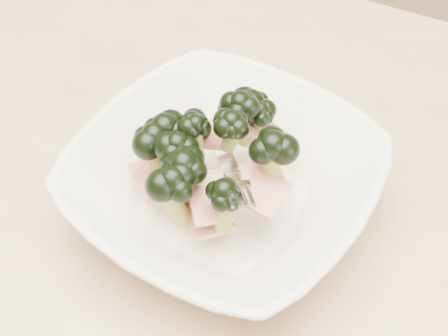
% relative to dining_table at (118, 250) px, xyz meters
% --- Properties ---
extents(dining_table, '(1.20, 0.80, 0.75)m').
position_rel_dining_table_xyz_m(dining_table, '(0.00, 0.00, 0.00)').
color(dining_table, tan).
rests_on(dining_table, ground).
extents(broccoli_dish, '(0.29, 0.29, 0.11)m').
position_rel_dining_table_xyz_m(broccoli_dish, '(0.10, 0.04, 0.14)').
color(broccoli_dish, '#EFE4CA').
rests_on(broccoli_dish, dining_table).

